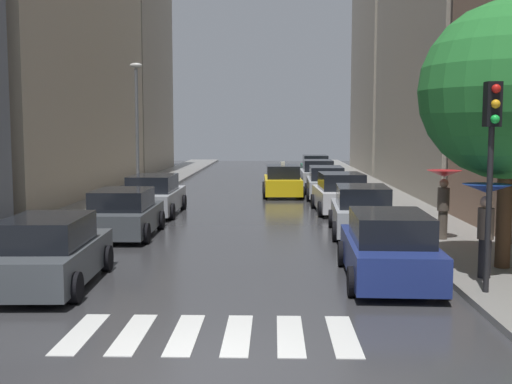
{
  "coord_description": "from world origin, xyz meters",
  "views": [
    {
      "loc": [
        1.06,
        -9.0,
        3.51
      ],
      "look_at": [
        0.38,
        15.07,
        1.1
      ],
      "focal_mm": 44.36,
      "sensor_mm": 36.0,
      "label": 1
    }
  ],
  "objects_px": {
    "parked_car_left_third": "(154,196)",
    "parked_car_right_second": "(362,212)",
    "parked_car_left_second": "(124,214)",
    "lamp_post_left": "(137,120)",
    "parked_car_right_fourth": "(326,183)",
    "parked_car_left_nearest": "(50,253)",
    "street_tree_right": "(509,91)",
    "parked_car_right_fifth": "(317,174)",
    "parked_car_right_third": "(340,194)",
    "pedestrian_near_tree": "(486,209)",
    "taxi_midroad": "(283,182)",
    "pedestrian_foreground": "(444,189)",
    "traffic_light_right_corner": "(492,140)",
    "parked_car_right_nearest": "(389,249)",
    "parked_car_right_sixth": "(315,168)"
  },
  "relations": [
    {
      "from": "parked_car_left_third",
      "to": "parked_car_right_second",
      "type": "relative_size",
      "value": 1.1
    },
    {
      "from": "parked_car_left_second",
      "to": "lamp_post_left",
      "type": "bearing_deg",
      "value": 8.83
    },
    {
      "from": "parked_car_right_fourth",
      "to": "parked_car_right_second",
      "type": "bearing_deg",
      "value": -177.46
    },
    {
      "from": "parked_car_left_nearest",
      "to": "parked_car_right_second",
      "type": "relative_size",
      "value": 1.02
    },
    {
      "from": "parked_car_right_second",
      "to": "street_tree_right",
      "type": "bearing_deg",
      "value": -152.19
    },
    {
      "from": "parked_car_right_fifth",
      "to": "parked_car_right_third",
      "type": "bearing_deg",
      "value": -179.38
    },
    {
      "from": "parked_car_left_third",
      "to": "parked_car_right_fourth",
      "type": "distance_m",
      "value": 9.85
    },
    {
      "from": "parked_car_right_fifth",
      "to": "pedestrian_near_tree",
      "type": "relative_size",
      "value": 2.05
    },
    {
      "from": "parked_car_right_fourth",
      "to": "street_tree_right",
      "type": "xyz_separation_m",
      "value": [
        2.92,
        -16.66,
        3.64
      ]
    },
    {
      "from": "parked_car_left_second",
      "to": "parked_car_left_third",
      "type": "distance_m",
      "value": 5.29
    },
    {
      "from": "taxi_midroad",
      "to": "pedestrian_foreground",
      "type": "relative_size",
      "value": 2.15
    },
    {
      "from": "parked_car_right_third",
      "to": "taxi_midroad",
      "type": "bearing_deg",
      "value": 17.43
    },
    {
      "from": "taxi_midroad",
      "to": "parked_car_right_fifth",
      "type": "bearing_deg",
      "value": -24.11
    },
    {
      "from": "parked_car_right_fifth",
      "to": "traffic_light_right_corner",
      "type": "bearing_deg",
      "value": -176.18
    },
    {
      "from": "parked_car_right_nearest",
      "to": "taxi_midroad",
      "type": "relative_size",
      "value": 1.0
    },
    {
      "from": "parked_car_right_nearest",
      "to": "parked_car_right_fourth",
      "type": "xyz_separation_m",
      "value": [
        -0.01,
        17.5,
        0.0
      ]
    },
    {
      "from": "parked_car_right_second",
      "to": "lamp_post_left",
      "type": "bearing_deg",
      "value": 47.43
    },
    {
      "from": "parked_car_right_sixth",
      "to": "pedestrian_foreground",
      "type": "distance_m",
      "value": 25.08
    },
    {
      "from": "parked_car_right_third",
      "to": "parked_car_right_nearest",
      "type": "bearing_deg",
      "value": 176.9
    },
    {
      "from": "parked_car_right_second",
      "to": "lamp_post_left",
      "type": "distance_m",
      "value": 13.9
    },
    {
      "from": "parked_car_right_third",
      "to": "parked_car_right_fifth",
      "type": "xyz_separation_m",
      "value": [
        -0.16,
        11.75,
        -0.01
      ]
    },
    {
      "from": "taxi_midroad",
      "to": "street_tree_right",
      "type": "height_order",
      "value": "street_tree_right"
    },
    {
      "from": "parked_car_left_nearest",
      "to": "pedestrian_foreground",
      "type": "distance_m",
      "value": 11.6
    },
    {
      "from": "parked_car_right_sixth",
      "to": "pedestrian_near_tree",
      "type": "height_order",
      "value": "pedestrian_near_tree"
    },
    {
      "from": "parked_car_right_second",
      "to": "parked_car_right_fifth",
      "type": "bearing_deg",
      "value": 3.55
    },
    {
      "from": "lamp_post_left",
      "to": "parked_car_left_third",
      "type": "bearing_deg",
      "value": -70.73
    },
    {
      "from": "parked_car_right_nearest",
      "to": "parked_car_left_second",
      "type": "bearing_deg",
      "value": 53.92
    },
    {
      "from": "parked_car_right_fourth",
      "to": "pedestrian_near_tree",
      "type": "height_order",
      "value": "pedestrian_near_tree"
    },
    {
      "from": "parked_car_right_third",
      "to": "parked_car_right_sixth",
      "type": "bearing_deg",
      "value": -2.67
    },
    {
      "from": "pedestrian_near_tree",
      "to": "traffic_light_right_corner",
      "type": "height_order",
      "value": "traffic_light_right_corner"
    },
    {
      "from": "parked_car_right_sixth",
      "to": "pedestrian_near_tree",
      "type": "xyz_separation_m",
      "value": [
        1.89,
        -30.0,
        0.94
      ]
    },
    {
      "from": "parked_car_right_nearest",
      "to": "pedestrian_near_tree",
      "type": "distance_m",
      "value": 2.34
    },
    {
      "from": "pedestrian_foreground",
      "to": "lamp_post_left",
      "type": "distance_m",
      "value": 16.43
    },
    {
      "from": "parked_car_right_third",
      "to": "taxi_midroad",
      "type": "xyz_separation_m",
      "value": [
        -2.34,
        6.48,
        -0.02
      ]
    },
    {
      "from": "parked_car_left_nearest",
      "to": "pedestrian_foreground",
      "type": "bearing_deg",
      "value": -63.87
    },
    {
      "from": "parked_car_left_second",
      "to": "parked_car_right_sixth",
      "type": "height_order",
      "value": "parked_car_right_sixth"
    },
    {
      "from": "parked_car_left_nearest",
      "to": "pedestrian_foreground",
      "type": "xyz_separation_m",
      "value": [
        10.16,
        5.51,
        0.95
      ]
    },
    {
      "from": "parked_car_right_fifth",
      "to": "traffic_light_right_corner",
      "type": "distance_m",
      "value": 25.43
    },
    {
      "from": "parked_car_left_nearest",
      "to": "pedestrian_foreground",
      "type": "height_order",
      "value": "pedestrian_foreground"
    },
    {
      "from": "parked_car_right_fourth",
      "to": "pedestrian_near_tree",
      "type": "relative_size",
      "value": 2.21
    },
    {
      "from": "parked_car_right_fourth",
      "to": "pedestrian_foreground",
      "type": "height_order",
      "value": "pedestrian_foreground"
    },
    {
      "from": "parked_car_right_sixth",
      "to": "parked_car_right_third",
      "type": "bearing_deg",
      "value": 179.49
    },
    {
      "from": "parked_car_right_second",
      "to": "pedestrian_near_tree",
      "type": "distance_m",
      "value": 7.0
    },
    {
      "from": "parked_car_left_second",
      "to": "pedestrian_near_tree",
      "type": "height_order",
      "value": "pedestrian_near_tree"
    },
    {
      "from": "parked_car_right_third",
      "to": "parked_car_right_sixth",
      "type": "relative_size",
      "value": 1.02
    },
    {
      "from": "parked_car_right_fifth",
      "to": "pedestrian_foreground",
      "type": "xyz_separation_m",
      "value": [
        2.52,
        -18.89,
        0.92
      ]
    },
    {
      "from": "parked_car_right_third",
      "to": "taxi_midroad",
      "type": "distance_m",
      "value": 6.89
    },
    {
      "from": "parked_car_right_sixth",
      "to": "pedestrian_near_tree",
      "type": "bearing_deg",
      "value": -176.63
    },
    {
      "from": "taxi_midroad",
      "to": "street_tree_right",
      "type": "relative_size",
      "value": 0.71
    },
    {
      "from": "parked_car_right_fourth",
      "to": "traffic_light_right_corner",
      "type": "relative_size",
      "value": 1.09
    }
  ]
}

